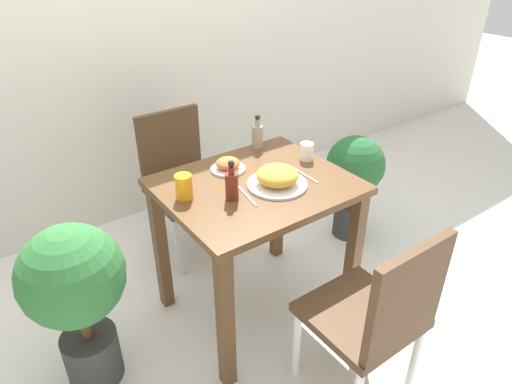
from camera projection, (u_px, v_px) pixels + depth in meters
The scene contains 15 objects.
ground_plane at pixel (256, 306), 2.52m from camera, with size 16.00×16.00×0.00m, color silver.
wall_back at pixel (131, 24), 2.77m from camera, with size 8.00×0.05×2.60m.
dining_table at pixel (256, 209), 2.19m from camera, with size 0.86×0.72×0.78m.
chair_near at pixel (377, 314), 1.79m from camera, with size 0.42×0.42×0.88m.
chair_far at pixel (181, 177), 2.78m from camera, with size 0.42×0.42×0.88m.
food_plate at pixel (277, 177), 2.08m from camera, with size 0.28×0.28×0.10m.
side_plate at pixel (228, 165), 2.22m from camera, with size 0.17×0.17×0.06m.
drink_cup at pixel (307, 152), 2.31m from camera, with size 0.07×0.07×0.09m.
juice_glass at pixel (184, 187), 1.98m from camera, with size 0.08×0.08×0.11m.
sauce_bottle at pixel (232, 184), 1.96m from camera, with size 0.06×0.06×0.19m.
condiment_bottle at pixel (258, 135), 2.43m from camera, with size 0.06×0.06×0.19m.
fork_utensil at pixel (247, 196), 2.01m from camera, with size 0.04×0.19×0.00m.
spoon_utensil at pixel (305, 175), 2.18m from camera, with size 0.02×0.19×0.00m.
potted_plant_left at pixel (76, 290), 1.87m from camera, with size 0.43×0.43×0.81m.
potted_plant_right at pixel (354, 174), 2.89m from camera, with size 0.37×0.37×0.71m.
Camera 1 is at (-1.08, -1.51, 1.81)m, focal length 32.00 mm.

